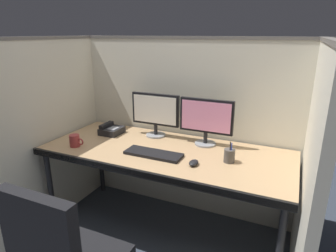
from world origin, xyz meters
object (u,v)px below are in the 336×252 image
at_px(monitor_right, 206,119).
at_px(keyboard_main, 153,154).
at_px(coffee_mug, 75,141).
at_px(monitor_left, 155,112).
at_px(desk, 165,157).
at_px(computer_mouse, 194,163).
at_px(desk_phone, 111,130).
at_px(pen_cup, 229,156).

distance_m(monitor_right, keyboard_main, 0.50).
bearing_deg(coffee_mug, monitor_left, 45.73).
bearing_deg(desk, monitor_left, 127.96).
xyz_separation_m(computer_mouse, coffee_mug, (-0.97, -0.06, 0.03)).
xyz_separation_m(keyboard_main, computer_mouse, (0.33, -0.04, 0.01)).
relative_size(monitor_left, computer_mouse, 4.48).
relative_size(keyboard_main, computer_mouse, 4.48).
relative_size(desk_phone, pen_cup, 1.23).
bearing_deg(pen_cup, coffee_mug, -169.96).
relative_size(desk, computer_mouse, 19.79).
bearing_deg(coffee_mug, pen_cup, 10.04).
xyz_separation_m(monitor_left, computer_mouse, (0.50, -0.42, -0.20)).
bearing_deg(desk_phone, keyboard_main, -26.08).
xyz_separation_m(desk, monitor_right, (0.24, 0.25, 0.27)).
bearing_deg(monitor_right, desk, -134.05).
bearing_deg(desk_phone, desk, -15.17).
bearing_deg(keyboard_main, pen_cup, 11.75).
xyz_separation_m(keyboard_main, pen_cup, (0.53, 0.11, 0.04)).
distance_m(monitor_left, keyboard_main, 0.47).
bearing_deg(keyboard_main, desk_phone, 153.92).
height_order(coffee_mug, desk_phone, coffee_mug).
distance_m(desk, pen_cup, 0.51).
xyz_separation_m(desk, desk_phone, (-0.60, 0.16, 0.08)).
relative_size(monitor_left, monitor_right, 1.00).
bearing_deg(desk, keyboard_main, -109.18).
bearing_deg(monitor_left, computer_mouse, -40.20).
xyz_separation_m(keyboard_main, desk_phone, (-0.56, 0.28, 0.02)).
relative_size(coffee_mug, pen_cup, 0.82).
bearing_deg(desk_phone, pen_cup, -8.50).
bearing_deg(desk, coffee_mug, -162.95).
relative_size(monitor_right, desk_phone, 2.26).
height_order(monitor_right, desk_phone, monitor_right).
distance_m(desk, monitor_left, 0.44).
distance_m(monitor_right, coffee_mug, 1.05).
bearing_deg(pen_cup, desk_phone, 171.50).
bearing_deg(monitor_right, desk_phone, -174.00).
height_order(monitor_left, coffee_mug, monitor_left).
bearing_deg(monitor_left, pen_cup, -21.15).
bearing_deg(desk, desk_phone, 164.83).
relative_size(desk, pen_cup, 12.33).
height_order(monitor_right, pen_cup, monitor_right).
bearing_deg(desk_phone, monitor_left, 15.86).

